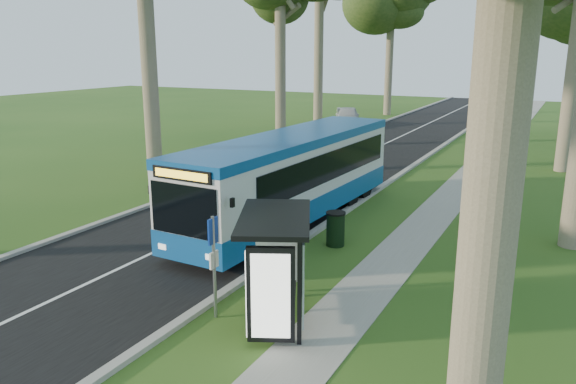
% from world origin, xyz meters
% --- Properties ---
extents(ground, '(120.00, 120.00, 0.00)m').
position_xyz_m(ground, '(0.00, 0.00, 0.00)').
color(ground, '#284F18').
rests_on(ground, ground).
extents(road, '(7.00, 100.00, 0.02)m').
position_xyz_m(road, '(-3.50, 10.00, 0.01)').
color(road, black).
rests_on(road, ground).
extents(kerb_east, '(0.25, 100.00, 0.12)m').
position_xyz_m(kerb_east, '(0.00, 10.00, 0.06)').
color(kerb_east, '#9E9B93').
rests_on(kerb_east, ground).
extents(kerb_west, '(0.25, 100.00, 0.12)m').
position_xyz_m(kerb_west, '(-7.00, 10.00, 0.06)').
color(kerb_west, '#9E9B93').
rests_on(kerb_west, ground).
extents(centre_line, '(0.12, 100.00, 0.00)m').
position_xyz_m(centre_line, '(-3.50, 10.00, 0.02)').
color(centre_line, white).
rests_on(centre_line, road).
extents(footpath, '(1.50, 100.00, 0.02)m').
position_xyz_m(footpath, '(3.00, 10.00, 0.01)').
color(footpath, gray).
rests_on(footpath, ground).
extents(bus, '(2.95, 11.62, 3.05)m').
position_xyz_m(bus, '(-1.32, 4.43, 1.58)').
color(bus, silver).
rests_on(bus, ground).
extents(bus_stop_sign, '(0.08, 0.33, 2.38)m').
position_xyz_m(bus_stop_sign, '(0.49, -2.94, 1.49)').
color(bus_stop_sign, gray).
rests_on(bus_stop_sign, ground).
extents(bus_shelter, '(2.55, 3.17, 2.40)m').
position_xyz_m(bus_shelter, '(1.84, -2.73, 1.69)').
color(bus_shelter, black).
rests_on(bus_shelter, ground).
extents(litter_bin, '(0.61, 0.61, 1.07)m').
position_xyz_m(litter_bin, '(1.04, 2.74, 0.54)').
color(litter_bin, black).
rests_on(litter_bin, ground).
extents(car_white, '(3.22, 4.83, 1.53)m').
position_xyz_m(car_white, '(-8.82, 28.82, 0.76)').
color(car_white, silver).
rests_on(car_white, ground).
extents(car_silver, '(2.98, 4.26, 1.33)m').
position_xyz_m(car_silver, '(-9.15, 29.39, 0.67)').
color(car_silver, '#B2B5BB').
rests_on(car_silver, ground).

